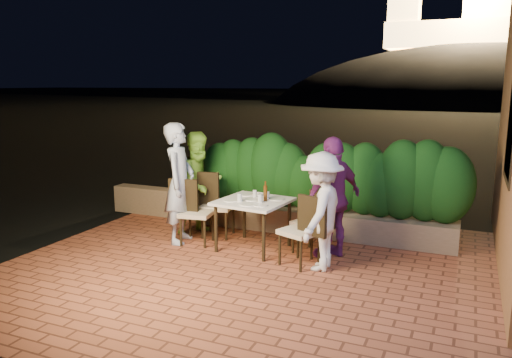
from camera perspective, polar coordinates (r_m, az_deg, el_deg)
The scene contains 29 objects.
ground at distance 6.37m, azimuth -0.07°, elevation -11.92°, with size 400.00×400.00×0.00m, color black.
terrace_floor at distance 6.81m, azimuth 1.63°, elevation -10.84°, with size 7.00×6.00×0.15m, color brown.
planter at distance 8.29m, azimuth 7.56°, elevation -4.93°, with size 4.20×0.55×0.40m, color #7A674E.
hedge at distance 8.11m, azimuth 7.69°, elevation 0.17°, with size 4.00×0.70×1.10m, color #103A10, non-canonical shape.
parapet at distance 9.50m, azimuth -10.14°, elevation -2.65°, with size 2.20×0.30×0.50m, color #7A674E.
hill at distance 65.70m, azimuth 22.96°, elevation 4.44°, with size 52.00×40.00×22.00m, color black.
fortress at distance 65.88m, azimuth 23.93°, elevation 17.06°, with size 26.00×8.00×8.00m, color #FFCC7A, non-canonical shape.
dining_table at distance 7.46m, azimuth -0.30°, elevation -5.23°, with size 0.97×0.97×0.75m, color white, non-canonical shape.
plate_nw at distance 7.33m, azimuth -2.94°, elevation -2.46°, with size 0.20×0.20×0.01m, color white.
plate_sw at distance 7.70m, azimuth -1.07°, elevation -1.79°, with size 0.24×0.24×0.01m, color white.
plate_ne at distance 7.04m, azimuth 0.54°, elevation -3.01°, with size 0.20×0.20×0.01m, color white.
plate_se at distance 7.42m, azimuth 2.34°, elevation -2.29°, with size 0.24×0.24×0.01m, color white.
plate_centre at distance 7.37m, azimuth -0.43°, elevation -2.36°, with size 0.24×0.24×0.01m, color white.
plate_front at distance 7.08m, azimuth -0.92°, elevation -2.92°, with size 0.24×0.24×0.01m, color white.
glass_nw at distance 7.27m, azimuth -1.88°, elevation -2.14°, with size 0.07×0.07×0.12m, color silver.
glass_sw at distance 7.57m, azimuth -0.14°, elevation -1.66°, with size 0.06×0.06×0.10m, color silver.
glass_ne at distance 7.21m, azimuth 0.48°, elevation -2.22°, with size 0.07×0.07×0.12m, color silver.
glass_se at distance 7.44m, azimuth 1.30°, elevation -1.86°, with size 0.06×0.06×0.11m, color silver.
beer_bottle at distance 7.30m, azimuth 1.09°, elevation -1.38°, with size 0.06×0.06×0.29m, color #502B0D, non-canonical shape.
bowl at distance 7.64m, azimuth 0.18°, elevation -1.78°, with size 0.17×0.17×0.04m, color white.
chair_left_front at distance 7.73m, azimuth -6.79°, elevation -3.74°, with size 0.47×0.47×1.01m, color black, non-canonical shape.
chair_left_back at distance 8.07m, azimuth -4.39°, elevation -2.93°, with size 0.48×0.48×1.05m, color black, non-canonical shape.
chair_right_front at distance 6.80m, azimuth 5.01°, elevation -5.82°, with size 0.46×0.46×1.00m, color black, non-canonical shape.
chair_right_back at distance 7.28m, azimuth 6.31°, elevation -4.87°, with size 0.44×0.44×0.96m, color black, non-canonical shape.
diner_blue at distance 7.77m, azimuth -8.72°, elevation -0.47°, with size 0.68×0.45×1.87m, color #ADC0DE.
diner_green at distance 8.18m, azimuth -6.41°, elevation -0.49°, with size 0.82×0.64×1.68m, color #91DA44.
diner_white at distance 6.63m, azimuth 7.45°, elevation -3.68°, with size 1.02×0.59×1.58m, color silver.
diner_purple at distance 7.09m, azimuth 8.83°, elevation -2.13°, with size 1.01×0.42×1.73m, color #6E246A.
parapet_lamp at distance 9.24m, azimuth -8.36°, elevation -0.94°, with size 0.10×0.10×0.14m, color orange.
Camera 1 is at (2.33, -5.39, 2.45)m, focal length 35.00 mm.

